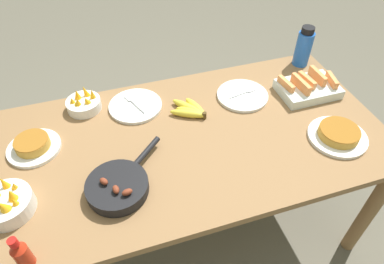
{
  "coord_description": "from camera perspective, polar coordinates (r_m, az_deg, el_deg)",
  "views": [
    {
      "loc": [
        -0.33,
        -1.03,
        1.86
      ],
      "look_at": [
        0.0,
        0.0,
        0.79
      ],
      "focal_mm": 32.0,
      "sensor_mm": 36.0,
      "label": 1
    }
  ],
  "objects": [
    {
      "name": "ground_plane",
      "position": [
        2.15,
        0.0,
        -15.19
      ],
      "size": [
        14.0,
        14.0,
        0.0
      ],
      "primitive_type": "plane",
      "color": "#666051"
    },
    {
      "name": "dining_table",
      "position": [
        1.61,
        0.0,
        -3.16
      ],
      "size": [
        1.76,
        0.92,
        0.76
      ],
      "color": "olive",
      "rests_on": "ground_plane"
    },
    {
      "name": "banana_bunch",
      "position": [
        1.64,
        -0.17,
        3.67
      ],
      "size": [
        0.18,
        0.19,
        0.04
      ],
      "color": "yellow",
      "rests_on": "dining_table"
    },
    {
      "name": "melon_tray",
      "position": [
        1.85,
        18.76,
        7.02
      ],
      "size": [
        0.29,
        0.2,
        0.1
      ],
      "color": "silver",
      "rests_on": "dining_table"
    },
    {
      "name": "skillet",
      "position": [
        1.36,
        -12.17,
        -8.83
      ],
      "size": [
        0.34,
        0.33,
        0.08
      ],
      "rotation": [
        0.0,
        0.0,
        0.76
      ],
      "color": "black",
      "rests_on": "dining_table"
    },
    {
      "name": "frittata_plate_center",
      "position": [
        1.62,
        -24.96,
        -2.05
      ],
      "size": [
        0.23,
        0.23,
        0.06
      ],
      "color": "white",
      "rests_on": "dining_table"
    },
    {
      "name": "frittata_plate_side",
      "position": [
        1.65,
        23.19,
        -0.38
      ],
      "size": [
        0.26,
        0.26,
        0.05
      ],
      "color": "white",
      "rests_on": "dining_table"
    },
    {
      "name": "empty_plate_near_front",
      "position": [
        1.71,
        -9.41,
        4.32
      ],
      "size": [
        0.26,
        0.26,
        0.02
      ],
      "color": "white",
      "rests_on": "dining_table"
    },
    {
      "name": "empty_plate_far_left",
      "position": [
        1.76,
        8.4,
        6.05
      ],
      "size": [
        0.26,
        0.26,
        0.02
      ],
      "color": "white",
      "rests_on": "dining_table"
    },
    {
      "name": "fruit_bowl_mango",
      "position": [
        1.43,
        -28.59,
        -10.45
      ],
      "size": [
        0.19,
        0.19,
        0.12
      ],
      "color": "white",
      "rests_on": "dining_table"
    },
    {
      "name": "fruit_bowl_citrus",
      "position": [
        1.74,
        -17.62,
        4.6
      ],
      "size": [
        0.16,
        0.16,
        0.11
      ],
      "color": "white",
      "rests_on": "dining_table"
    },
    {
      "name": "water_bottle",
      "position": [
        2.03,
        18.12,
        13.3
      ],
      "size": [
        0.09,
        0.09,
        0.23
      ],
      "color": "blue",
      "rests_on": "dining_table"
    },
    {
      "name": "hot_sauce_bottle",
      "position": [
        1.27,
        -26.58,
        -17.63
      ],
      "size": [
        0.05,
        0.05,
        0.15
      ],
      "color": "#B72814",
      "rests_on": "dining_table"
    }
  ]
}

